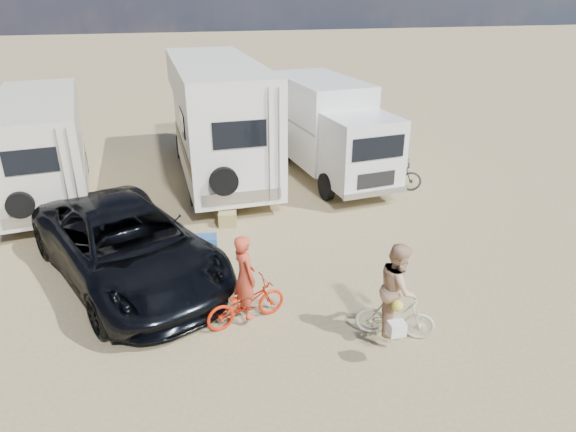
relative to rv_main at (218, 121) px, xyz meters
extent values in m
plane|color=tan|center=(-0.49, -7.37, -1.95)|extent=(140.00, 140.00, 0.00)
imported|color=black|center=(-2.79, -6.37, -1.11)|extent=(5.03, 6.65, 1.68)
imported|color=red|center=(-0.51, -8.63, -1.51)|extent=(1.75, 1.03, 0.87)
imported|color=beige|center=(2.12, -9.74, -1.50)|extent=(1.52, 1.00, 0.89)
imported|color=#C94129|center=(-0.51, -8.63, -1.09)|extent=(0.57, 0.72, 1.72)
imported|color=tan|center=(2.12, -9.74, -1.06)|extent=(0.97, 1.07, 1.78)
imported|color=black|center=(5.26, -2.62, -1.45)|extent=(2.01, 1.40, 1.00)
cube|color=#265296|center=(-1.05, -5.62, -1.71)|extent=(0.63, 0.49, 0.47)
cube|color=olive|center=(-0.29, -4.09, -1.75)|extent=(0.56, 0.56, 0.39)
camera|label=1|loc=(-1.66, -16.85, 4.11)|focal=31.49mm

